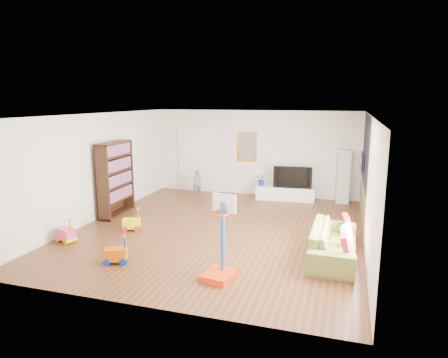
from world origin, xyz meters
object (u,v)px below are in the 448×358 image
(media_console, at_px, (285,194))
(basketball_hoop, at_px, (218,238))
(bookshelf, at_px, (116,179))
(sofa, at_px, (334,242))

(media_console, distance_m, basketball_hoop, 5.81)
(media_console, xyz_separation_m, basketball_hoop, (-0.28, -5.78, 0.53))
(media_console, relative_size, basketball_hoop, 1.21)
(media_console, xyz_separation_m, bookshelf, (-4.07, -2.89, 0.77))
(sofa, relative_size, basketball_hoop, 1.47)
(bookshelf, bearing_deg, basketball_hoop, -39.75)
(bookshelf, xyz_separation_m, basketball_hoop, (3.79, -2.89, -0.25))
(bookshelf, xyz_separation_m, sofa, (5.65, -1.34, -0.66))
(media_console, xyz_separation_m, sofa, (1.58, -4.24, 0.11))
(basketball_hoop, bearing_deg, sofa, 48.69)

